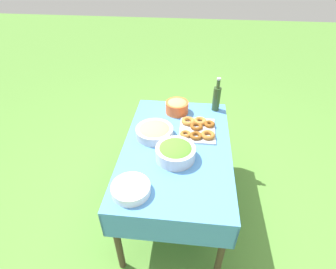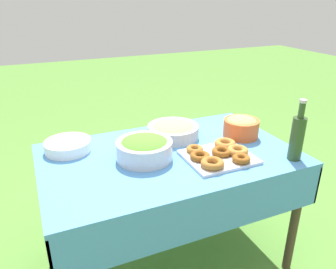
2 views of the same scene
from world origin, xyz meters
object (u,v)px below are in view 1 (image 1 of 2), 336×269
object	(u,v)px
pasta_bowl	(154,131)
plate_stack	(131,189)
bread_bowl	(177,106)
olive_oil_bottle	(217,98)
salad_bowl	(175,152)
donut_platter	(198,128)

from	to	relation	value
pasta_bowl	plate_stack	distance (m)	0.61
plate_stack	bread_bowl	bearing A→B (deg)	-12.47
pasta_bowl	olive_oil_bottle	size ratio (longest dim) A/B	0.94
salad_bowl	pasta_bowl	size ratio (longest dim) A/B	0.96
donut_platter	plate_stack	xyz separation A→B (m)	(-0.72, 0.41, 0.01)
salad_bowl	plate_stack	xyz separation A→B (m)	(-0.35, 0.25, -0.03)
donut_platter	bread_bowl	world-z (taller)	bread_bowl
salad_bowl	olive_oil_bottle	distance (m)	0.79
plate_stack	olive_oil_bottle	xyz separation A→B (m)	(1.07, -0.58, 0.10)
bread_bowl	donut_platter	bearing A→B (deg)	-143.90
salad_bowl	plate_stack	distance (m)	0.44
pasta_bowl	plate_stack	xyz separation A→B (m)	(-0.61, 0.06, -0.02)
donut_platter	bread_bowl	bearing A→B (deg)	36.10
pasta_bowl	donut_platter	distance (m)	0.37
pasta_bowl	donut_platter	xyz separation A→B (m)	(0.11, -0.35, -0.02)
salad_bowl	pasta_bowl	xyz separation A→B (m)	(0.25, 0.19, -0.01)
salad_bowl	olive_oil_bottle	size ratio (longest dim) A/B	0.90
salad_bowl	olive_oil_bottle	xyz separation A→B (m)	(0.72, -0.32, 0.07)
salad_bowl	pasta_bowl	world-z (taller)	salad_bowl
salad_bowl	olive_oil_bottle	world-z (taller)	olive_oil_bottle
salad_bowl	bread_bowl	distance (m)	0.63
salad_bowl	donut_platter	bearing A→B (deg)	-24.15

